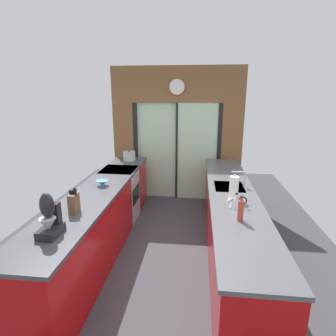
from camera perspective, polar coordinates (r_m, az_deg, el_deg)
The scene contains 13 objects.
ground_plane at distance 4.39m, azimuth -0.25°, elevation -14.72°, with size 5.04×7.60×0.02m, color #38383D.
back_wall_unit at distance 5.63m, azimuth 1.86°, elevation 8.58°, with size 2.64×0.12×2.70m.
left_counter_run at distance 3.97m, azimuth -14.49°, elevation -10.98°, with size 0.62×3.80×0.92m.
right_counter_run at distance 3.91m, azimuth 12.85°, elevation -11.29°, with size 0.62×3.80×0.92m.
sink_faucet at distance 3.94m, azimuth 15.08°, elevation -1.68°, with size 0.19×0.02×0.23m.
oven_range at distance 4.94m, azimuth -9.94°, elevation -5.45°, with size 0.60×0.60×0.92m.
mixing_bowl at distance 3.99m, azimuth -13.46°, elevation -3.03°, with size 0.17×0.17×0.08m.
knife_block at distance 3.18m, azimuth -18.96°, elevation -6.90°, with size 0.09×0.14×0.29m.
stand_mixer at distance 2.76m, azimuth -23.41°, elevation -9.71°, with size 0.17×0.27×0.42m.
stock_pot at distance 5.40m, azimuth -8.06°, elevation 2.54°, with size 0.24×0.24×0.20m.
kettle at distance 3.25m, azimuth 14.00°, elevation -6.67°, with size 0.23×0.15×0.18m.
soap_bottle at distance 2.93m, azimuth 14.85°, elevation -8.47°, with size 0.06×0.06×0.27m.
paper_towel_roll at distance 3.47m, azimuth 13.51°, elevation -4.06°, with size 0.13×0.13×0.32m.
Camera 1 is at (0.44, -3.17, 2.20)m, focal length 29.35 mm.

